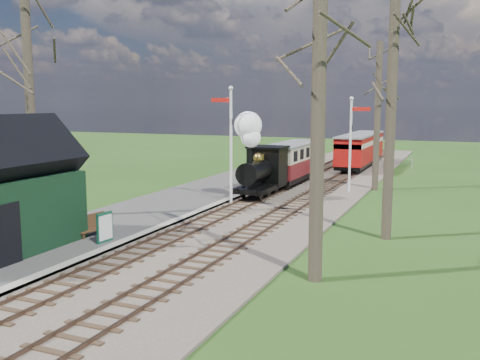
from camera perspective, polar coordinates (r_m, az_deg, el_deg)
The scene contains 17 objects.
distant_hills at distance 77.34m, azimuth 15.36°, elevation -8.23°, with size 114.40×48.00×22.02m.
ballast_bed at distance 33.08m, azimuth 6.44°, elevation -1.04°, with size 8.00×60.00×0.10m, color brown.
track_near at distance 33.46m, azimuth 4.30°, elevation -0.82°, with size 1.60×60.00×0.15m.
track_far at distance 32.74m, azimuth 8.62°, elevation -1.10°, with size 1.60×60.00×0.15m.
platform at distance 27.71m, azimuth -7.94°, elevation -2.78°, with size 5.00×44.00×0.20m, color #474442.
coping_strip at distance 26.62m, azimuth -3.68°, elevation -3.16°, with size 0.40×44.00×0.21m, color #B2AD9E.
semaphore_near at distance 27.77m, azimuth -1.10°, elevation 4.65°, with size 1.22×0.24×6.22m.
semaphore_far at distance 31.99m, azimuth 11.83°, elevation 4.47°, with size 1.22×0.24×5.72m.
bare_trees at distance 21.48m, azimuth -2.39°, elevation 7.82°, with size 15.51×22.39×12.00m.
fence_line at distance 46.71m, azimuth 10.15°, elevation 2.21°, with size 12.60×0.08×1.00m.
locomotive at distance 29.81m, azimuth 2.10°, elevation 2.09°, with size 1.89×4.41×4.72m.
coach at distance 35.58m, azimuth 5.59°, elevation 2.12°, with size 2.20×7.55×2.32m.
red_carriage_a at distance 42.36m, azimuth 12.06°, elevation 2.93°, with size 2.17×5.37×2.28m.
red_carriage_b at distance 47.75m, azimuth 13.31°, elevation 3.47°, with size 2.17×5.37×2.28m.
sign_board at distance 20.59m, azimuth -14.23°, elevation -4.92°, with size 0.18×0.78×1.14m.
bench at distance 21.87m, azimuth -15.56°, elevation -4.68°, with size 0.69×1.51×0.83m.
person at distance 19.10m, azimuth -23.51°, elevation -5.98°, with size 0.51×0.34×1.40m, color #1A202F.
Camera 1 is at (10.49, -9.33, 5.38)m, focal length 40.00 mm.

